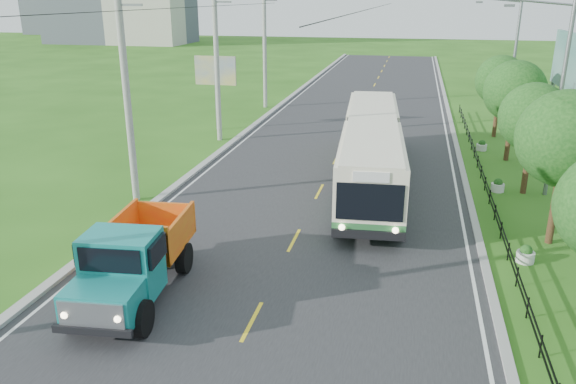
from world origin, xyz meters
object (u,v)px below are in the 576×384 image
(streetlight_mid, at_px, (557,94))
(bus, at_px, (371,146))
(pole_far, at_px, (265,47))
(dump_truck, at_px, (133,256))
(planter_far, at_px, (482,146))
(tree_fourth, at_px, (534,121))
(planter_near, at_px, (526,255))
(pole_near, at_px, (127,92))
(pole_mid, at_px, (217,63))
(billboard_right, at_px, (566,69))
(billboard_left, at_px, (216,75))
(planter_mid, at_px, (498,186))
(tree_fifth, at_px, (515,94))
(streetlight_far, at_px, (512,61))
(tree_back, at_px, (501,83))
(tree_third, at_px, (566,143))

(streetlight_mid, xyz_separation_m, bus, (-8.34, -0.05, -2.93))
(pole_far, height_order, dump_truck, pole_far)
(planter_far, bearing_deg, tree_fourth, -80.92)
(planter_near, bearing_deg, tree_fourth, 81.23)
(pole_near, distance_m, pole_mid, 12.00)
(pole_near, distance_m, billboard_right, 23.32)
(planter_near, bearing_deg, pole_near, 169.91)
(pole_mid, height_order, billboard_left, pole_mid)
(planter_mid, height_order, dump_truck, dump_truck)
(tree_fourth, relative_size, billboard_right, 0.74)
(planter_near, bearing_deg, tree_fifth, 84.92)
(tree_fourth, relative_size, streetlight_far, 0.60)
(tree_back, bearing_deg, pole_far, 159.26)
(streetlight_far, relative_size, bus, 0.53)
(tree_fifth, bearing_deg, billboard_left, 168.72)
(pole_far, height_order, planter_mid, pole_far)
(tree_fourth, height_order, tree_fifth, tree_fifth)
(streetlight_mid, height_order, streetlight_far, same)
(tree_back, xyz_separation_m, planter_far, (-1.26, -4.14, -3.37))
(planter_near, bearing_deg, dump_truck, -157.11)
(tree_third, xyz_separation_m, billboard_right, (2.44, 11.86, 1.36))
(pole_mid, distance_m, planter_mid, 18.88)
(streetlight_far, xyz_separation_m, billboard_right, (1.66, -8.00, 0.44))
(billboard_left, bearing_deg, bus, -40.41)
(planter_mid, xyz_separation_m, dump_truck, (-12.64, -13.34, 1.15))
(planter_mid, bearing_deg, streetlight_far, 81.70)
(pole_near, xyz_separation_m, pole_mid, (0.00, 12.00, 0.00))
(pole_near, xyz_separation_m, dump_truck, (4.22, -8.34, -3.66))
(tree_back, height_order, streetlight_far, streetlight_far)
(tree_third, distance_m, tree_fifth, 12.00)
(pole_far, bearing_deg, tree_third, -53.91)
(pole_near, relative_size, pole_far, 1.00)
(planter_mid, height_order, bus, bus)
(pole_mid, relative_size, tree_fourth, 1.85)
(streetlight_mid, relative_size, planter_far, 13.54)
(tree_fifth, height_order, billboard_left, tree_fifth)
(streetlight_mid, bearing_deg, billboard_left, 153.60)
(pole_near, bearing_deg, tree_back, 43.41)
(billboard_right, bearing_deg, bus, -148.82)
(pole_near, distance_m, pole_far, 24.00)
(tree_back, relative_size, dump_truck, 0.88)
(tree_back, relative_size, billboard_left, 1.06)
(pole_far, bearing_deg, pole_mid, -90.00)
(bus, bearing_deg, billboard_left, 135.34)
(pole_near, xyz_separation_m, tree_third, (18.12, -0.86, -1.11))
(pole_mid, distance_m, tree_fifth, 18.18)
(tree_third, distance_m, bus, 9.74)
(pole_far, relative_size, bus, 0.58)
(pole_far, distance_m, streetlight_mid, 26.80)
(planter_near, relative_size, planter_mid, 1.00)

